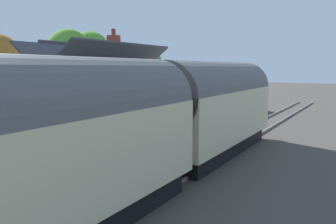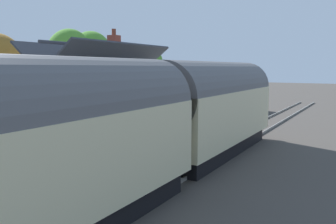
% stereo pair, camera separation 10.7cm
% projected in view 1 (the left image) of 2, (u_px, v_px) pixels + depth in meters
% --- Properties ---
extents(ground_plane, '(160.00, 160.00, 0.00)m').
position_uv_depth(ground_plane, '(209.00, 145.00, 18.46)').
color(ground_plane, '#423D38').
extents(platform, '(32.00, 6.79, 0.84)m').
position_uv_depth(platform, '(140.00, 130.00, 20.59)').
color(platform, gray).
rests_on(platform, ground).
extents(platform_edge_coping, '(32.00, 0.36, 0.02)m').
position_uv_depth(platform_edge_coping, '(189.00, 127.00, 18.94)').
color(platform_edge_coping, beige).
rests_on(platform_edge_coping, platform).
extents(rail_near, '(52.00, 0.08, 0.14)m').
position_uv_depth(rail_near, '(239.00, 147.00, 17.65)').
color(rail_near, gray).
rests_on(rail_near, ground).
extents(rail_far, '(52.00, 0.08, 0.14)m').
position_uv_depth(rail_far, '(212.00, 144.00, 18.37)').
color(rail_far, gray).
rests_on(rail_far, ground).
extents(train, '(18.49, 2.73, 4.32)m').
position_uv_depth(train, '(166.00, 119.00, 12.56)').
color(train, black).
rests_on(train, ground).
extents(station_building, '(7.99, 4.08, 5.39)m').
position_uv_depth(station_building, '(100.00, 97.00, 19.30)').
color(station_building, white).
rests_on(station_building, platform).
extents(bench_by_lamp, '(1.41, 0.48, 0.88)m').
position_uv_depth(bench_by_lamp, '(192.00, 106.00, 25.01)').
color(bench_by_lamp, teal).
rests_on(bench_by_lamp, platform).
extents(bench_mid_platform, '(1.41, 0.46, 0.88)m').
position_uv_depth(bench_mid_platform, '(16.00, 146.00, 12.24)').
color(bench_mid_platform, teal).
rests_on(bench_mid_platform, platform).
extents(planter_bench_left, '(1.00, 0.32, 0.65)m').
position_uv_depth(planter_bench_left, '(187.00, 116.00, 21.23)').
color(planter_bench_left, '#9E5138').
rests_on(planter_bench_left, platform).
extents(planter_edge_near, '(0.47, 0.47, 0.80)m').
position_uv_depth(planter_edge_near, '(210.00, 101.00, 28.98)').
color(planter_edge_near, black).
rests_on(planter_edge_near, platform).
extents(planter_bench_right, '(0.46, 0.46, 0.66)m').
position_uv_depth(planter_bench_right, '(137.00, 124.00, 17.84)').
color(planter_bench_right, black).
rests_on(planter_bench_right, platform).
extents(planter_edge_far, '(0.61, 0.61, 0.93)m').
position_uv_depth(planter_edge_far, '(130.00, 107.00, 24.30)').
color(planter_edge_far, black).
rests_on(planter_edge_far, platform).
extents(station_sign_board, '(0.96, 0.06, 1.57)m').
position_uv_depth(station_sign_board, '(206.00, 99.00, 22.60)').
color(station_sign_board, black).
rests_on(station_sign_board, platform).
extents(tree_far_left, '(3.48, 3.82, 7.40)m').
position_uv_depth(tree_far_left, '(90.00, 51.00, 32.57)').
color(tree_far_left, '#4C3828').
rests_on(tree_far_left, ground).
extents(tree_behind_building, '(3.12, 3.12, 6.13)m').
position_uv_depth(tree_behind_building, '(147.00, 62.00, 36.74)').
color(tree_behind_building, '#4C3828').
rests_on(tree_behind_building, ground).
extents(tree_distant, '(4.26, 3.63, 7.30)m').
position_uv_depth(tree_distant, '(69.00, 56.00, 29.72)').
color(tree_distant, '#4C3828').
rests_on(tree_distant, ground).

